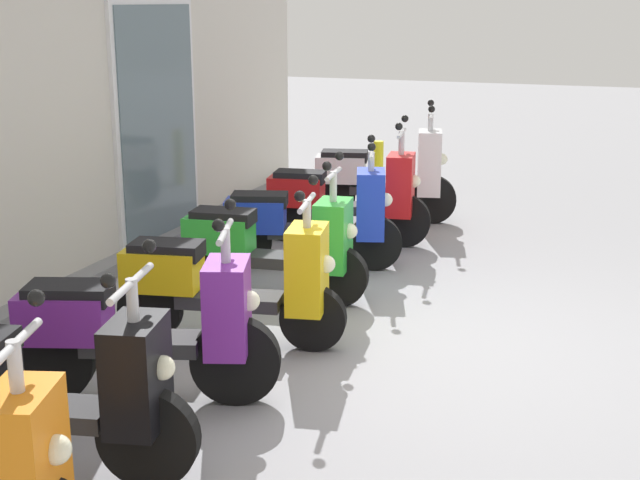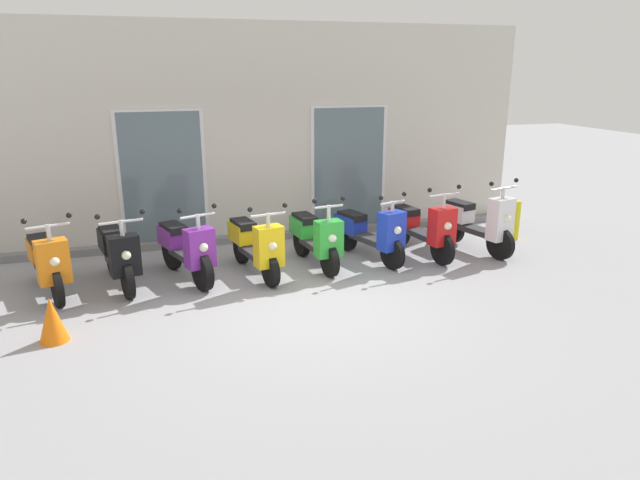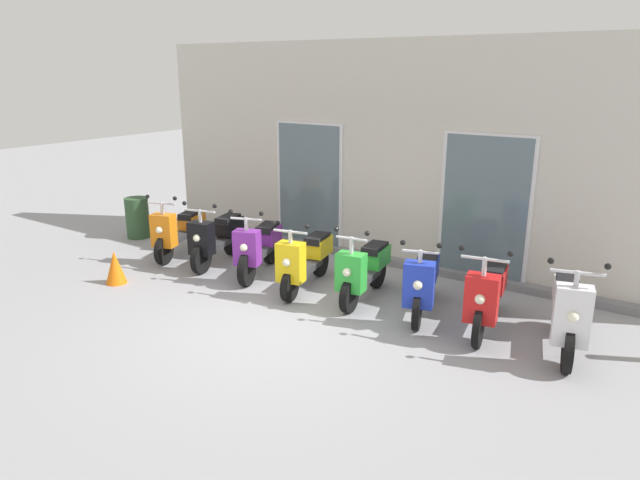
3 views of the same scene
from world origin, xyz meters
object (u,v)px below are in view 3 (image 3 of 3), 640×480
at_px(trash_bin, 137,218).
at_px(scooter_yellow, 305,259).
at_px(scooter_red, 488,294).
at_px(traffic_cone, 115,267).
at_px(scooter_green, 364,269).
at_px(scooter_black, 217,237).
at_px(scooter_blue, 423,280).
at_px(scooter_orange, 179,230).
at_px(scooter_white, 568,311).
at_px(scooter_purple, 259,247).

bearing_deg(trash_bin, scooter_yellow, -5.41).
bearing_deg(scooter_yellow, scooter_red, 2.44).
distance_m(scooter_yellow, traffic_cone, 2.97).
distance_m(scooter_yellow, scooter_green, 0.96).
height_order(scooter_black, scooter_blue, scooter_black).
distance_m(scooter_orange, scooter_yellow, 2.79).
bearing_deg(trash_bin, traffic_cone, -46.70).
distance_m(scooter_orange, scooter_green, 3.74).
relative_size(scooter_green, scooter_red, 0.93).
xyz_separation_m(scooter_orange, scooter_yellow, (2.79, -0.07, -0.00)).
bearing_deg(scooter_black, scooter_blue, 0.77).
xyz_separation_m(scooter_black, scooter_yellow, (1.90, -0.09, -0.01)).
xyz_separation_m(scooter_orange, scooter_black, (0.90, 0.02, 0.01)).
bearing_deg(scooter_white, scooter_green, 177.91).
bearing_deg(scooter_green, scooter_black, -179.39).
bearing_deg(scooter_orange, scooter_green, 0.73).
distance_m(scooter_black, scooter_blue, 3.75).
bearing_deg(scooter_green, scooter_purple, -179.47).
height_order(trash_bin, traffic_cone, trash_bin).
relative_size(scooter_blue, trash_bin, 1.99).
height_order(scooter_black, scooter_yellow, scooter_black).
distance_m(scooter_blue, scooter_white, 1.87).
bearing_deg(traffic_cone, scooter_blue, 20.09).
bearing_deg(traffic_cone, scooter_orange, 98.47).
height_order(scooter_purple, scooter_blue, scooter_purple).
bearing_deg(trash_bin, scooter_orange, -12.50).
xyz_separation_m(scooter_purple, scooter_green, (1.93, 0.02, -0.01)).
bearing_deg(scooter_red, traffic_cone, -163.26).
bearing_deg(scooter_orange, scooter_red, 0.51).
xyz_separation_m(scooter_blue, traffic_cone, (-4.41, -1.61, -0.21)).
height_order(scooter_orange, scooter_purple, scooter_orange).
xyz_separation_m(scooter_orange, scooter_white, (6.51, -0.05, 0.05)).
relative_size(scooter_black, scooter_white, 0.98).
bearing_deg(scooter_yellow, scooter_black, 177.43).
xyz_separation_m(scooter_green, trash_bin, (-5.29, 0.30, -0.06)).
bearing_deg(traffic_cone, scooter_white, 13.37).
distance_m(scooter_red, trash_bin, 7.09).
xyz_separation_m(scooter_yellow, scooter_green, (0.95, 0.12, -0.01)).
xyz_separation_m(scooter_red, trash_bin, (-7.09, 0.29, -0.08)).
height_order(scooter_yellow, scooter_red, scooter_red).
distance_m(scooter_purple, scooter_red, 3.73).
xyz_separation_m(scooter_purple, scooter_blue, (2.83, 0.04, 0.00)).
height_order(scooter_orange, trash_bin, scooter_orange).
xyz_separation_m(scooter_black, scooter_green, (2.85, 0.03, -0.02)).
bearing_deg(scooter_blue, scooter_black, -179.23).
xyz_separation_m(scooter_yellow, scooter_blue, (1.85, 0.14, 0.00)).
bearing_deg(trash_bin, scooter_blue, -2.55).
height_order(scooter_purple, scooter_green, scooter_purple).
relative_size(scooter_green, scooter_white, 0.99).
relative_size(scooter_yellow, scooter_white, 1.02).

